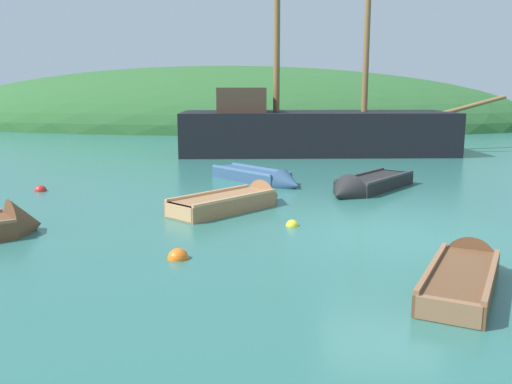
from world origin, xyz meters
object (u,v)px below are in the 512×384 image
sailing_ship (313,137)px  rowboat_center (261,179)px  rowboat_far (237,203)px  buoy_yellow (292,226)px  buoy_red (41,191)px  rowboat_near_dock (464,276)px  rowboat_outer_right (366,187)px  buoy_orange (178,259)px

sailing_ship → rowboat_center: (-1.52, -8.47, -0.64)m
rowboat_far → rowboat_center: bearing=33.8°
sailing_ship → buoy_yellow: size_ratio=53.90×
buoy_red → buoy_yellow: 8.39m
rowboat_near_dock → rowboat_far: 6.66m
sailing_ship → buoy_yellow: (-0.19, -14.07, -0.76)m
rowboat_outer_right → rowboat_near_dock: 7.77m
sailing_ship → buoy_orange: sailing_ship is taller
rowboat_near_dock → buoy_red: rowboat_near_dock is taller
rowboat_center → buoy_orange: size_ratio=8.77×
rowboat_outer_right → buoy_red: (-9.65, -1.09, -0.13)m
rowboat_near_dock → buoy_yellow: size_ratio=11.87×
rowboat_near_dock → buoy_red: (-10.59, 6.63, -0.11)m
buoy_orange → sailing_ship: bearing=82.8°
rowboat_far → buoy_orange: bearing=-149.0°
rowboat_far → buoy_yellow: size_ratio=12.15×
rowboat_near_dock → rowboat_far: rowboat_far is taller
sailing_ship → buoy_orange: size_ratio=39.77×
buoy_red → rowboat_center: bearing=19.5°
sailing_ship → rowboat_far: sailing_ship is taller
rowboat_center → buoy_red: size_ratio=9.44×
buoy_red → buoy_orange: bearing=-45.9°
buoy_red → buoy_orange: 8.32m
rowboat_outer_right → buoy_orange: rowboat_outer_right is taller
rowboat_center → buoy_yellow: rowboat_center is taller
rowboat_far → buoy_red: rowboat_far is taller
rowboat_center → buoy_orange: bearing=-52.0°
sailing_ship → buoy_orange: (-2.10, -16.71, -0.76)m
rowboat_far → buoy_yellow: 2.28m
rowboat_near_dock → buoy_orange: size_ratio=8.75×
rowboat_outer_right → rowboat_near_dock: bearing=38.9°
rowboat_center → buoy_yellow: bearing=-34.7°
rowboat_outer_right → rowboat_center: size_ratio=1.14×
rowboat_far → buoy_red: bearing=111.7°
rowboat_outer_right → sailing_ship: bearing=-137.6°
rowboat_near_dock → buoy_yellow: rowboat_near_dock is taller
rowboat_center → rowboat_far: 3.88m
sailing_ship → buoy_red: bearing=-134.7°
rowboat_center → rowboat_near_dock: bearing=-22.6°
rowboat_outer_right → rowboat_far: bearing=-19.9°
rowboat_center → rowboat_far: (-0.17, -3.88, 0.01)m
buoy_red → rowboat_far: bearing=-14.6°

